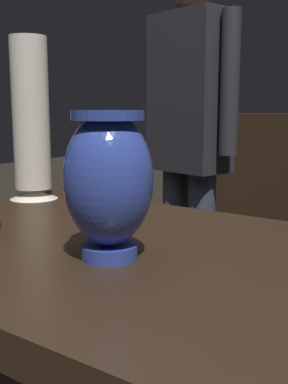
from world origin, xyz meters
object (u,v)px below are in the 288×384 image
Objects in this scene: vase_right_accent at (31,123)px; visitor_near_left at (189,134)px; shelf_vase_far_left at (218,96)px; vase_centerpiece at (108,180)px.

visitor_near_left is at bearing 94.67° from vase_right_accent.
shelf_vase_far_left is at bearing -54.04° from visitor_near_left.
vase_centerpiece is at bearing -66.38° from shelf_vase_far_left.
visitor_near_left is (-0.07, 0.88, -0.07)m from vase_right_accent.
visitor_near_left is at bearing -68.08° from shelf_vase_far_left.
visitor_near_left reaches higher than vase_centerpiece.
vase_centerpiece is 1.27m from visitor_near_left.
visitor_near_left is (-0.54, 1.15, -0.00)m from vase_centerpiece.
vase_right_accent is 0.89m from visitor_near_left.
vase_right_accent is at bearing 108.71° from visitor_near_left.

